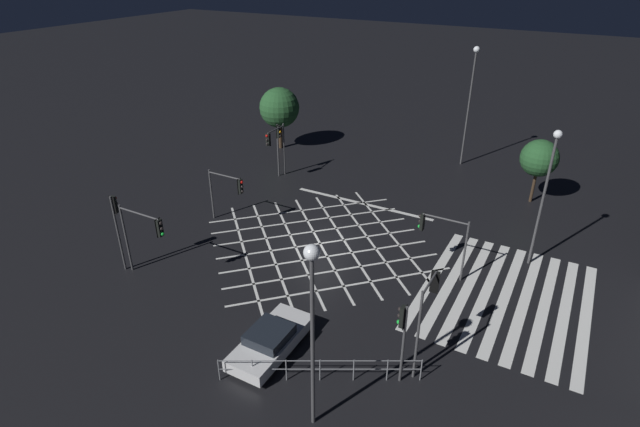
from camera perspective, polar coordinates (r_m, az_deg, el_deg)
ground_plane at (r=29.11m, az=0.00°, el=-3.45°), size 200.00×200.00×0.00m
road_markings at (r=27.26m, az=12.43°, el=-6.56°), size 14.78×21.67×0.01m
traffic_light_sw_main at (r=20.00m, az=12.24°, el=-9.93°), size 1.93×0.36×4.19m
traffic_light_sw_cross at (r=19.33m, az=9.41°, el=-12.82°), size 0.36×0.39×3.64m
traffic_light_median_south at (r=25.98m, az=13.48°, el=-1.98°), size 0.36×2.59×3.42m
traffic_light_nw_cross at (r=26.19m, az=-19.44°, el=-1.76°), size 0.36×2.89×3.87m
traffic_light_ne_main at (r=36.41m, az=-5.17°, el=8.12°), size 2.29×0.36×3.99m
traffic_light_ne_cross at (r=37.05m, az=-4.76°, el=8.38°), size 0.36×0.39×4.00m
traffic_light_nw_main at (r=27.40m, az=-22.26°, el=-0.44°), size 0.39×0.36×4.32m
traffic_light_median_north at (r=30.68m, az=-10.41°, el=2.94°), size 0.36×2.59×3.32m
street_lamp_east at (r=40.01m, az=16.89°, el=13.48°), size 0.46×0.46×9.08m
street_lamp_west at (r=27.49m, az=24.52°, el=3.38°), size 0.42×0.42×7.55m
street_lamp_far at (r=15.78m, az=-0.90°, el=-10.14°), size 0.52×0.52×7.47m
street_tree_near at (r=35.73m, az=23.79°, el=5.80°), size 2.44×2.44×4.37m
street_tree_far at (r=42.74m, az=-4.66°, el=11.95°), size 3.34×3.34×5.21m
waiting_car at (r=21.75m, az=-5.64°, el=-14.22°), size 4.28×1.80×1.18m
pedestrian_railing at (r=20.38m, az=-0.00°, el=-17.18°), size 3.89×6.99×1.05m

